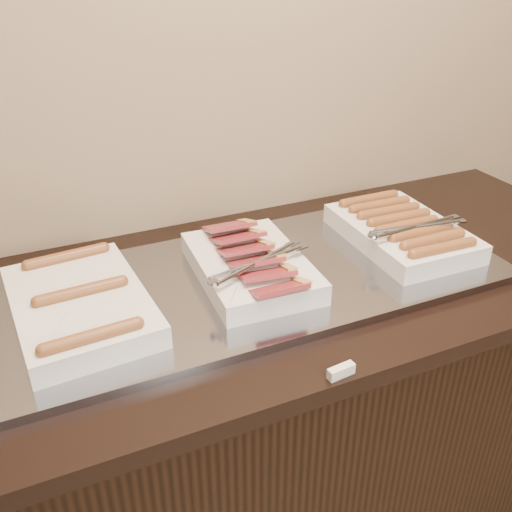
{
  "coord_description": "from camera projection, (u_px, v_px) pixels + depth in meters",
  "views": [
    {
      "loc": [
        -0.44,
        1.1,
        1.6
      ],
      "look_at": [
        0.02,
        2.13,
        0.97
      ],
      "focal_mm": 40.0,
      "sensor_mm": 36.0,
      "label": 1
    }
  ],
  "objects": [
    {
      "name": "counter",
      "position": [
        248.0,
        425.0,
        1.53
      ],
      "size": [
        2.06,
        0.76,
        0.9
      ],
      "color": "black",
      "rests_on": "ground"
    },
    {
      "name": "dish_right",
      "position": [
        402.0,
        231.0,
        1.44
      ],
      "size": [
        0.27,
        0.37,
        0.08
      ],
      "rotation": [
        0.0,
        0.0,
        -0.02
      ],
      "color": "silver",
      "rests_on": "warming_tray"
    },
    {
      "name": "warming_tray",
      "position": [
        247.0,
        281.0,
        1.31
      ],
      "size": [
        1.2,
        0.5,
        0.02
      ],
      "primitive_type": "cube",
      "color": "gray",
      "rests_on": "counter"
    },
    {
      "name": "dish_center",
      "position": [
        251.0,
        265.0,
        1.29
      ],
      "size": [
        0.27,
        0.37,
        0.09
      ],
      "rotation": [
        0.0,
        0.0,
        -0.05
      ],
      "color": "silver",
      "rests_on": "warming_tray"
    },
    {
      "name": "dish_left",
      "position": [
        80.0,
        304.0,
        1.16
      ],
      "size": [
        0.28,
        0.4,
        0.07
      ],
      "rotation": [
        0.0,
        0.0,
        0.07
      ],
      "color": "silver",
      "rests_on": "warming_tray"
    },
    {
      "name": "label_holder",
      "position": [
        341.0,
        371.0,
        1.04
      ],
      "size": [
        0.06,
        0.02,
        0.02
      ],
      "primitive_type": "cube",
      "rotation": [
        0.0,
        0.0,
        0.1
      ],
      "color": "silver",
      "rests_on": "counter"
    }
  ]
}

